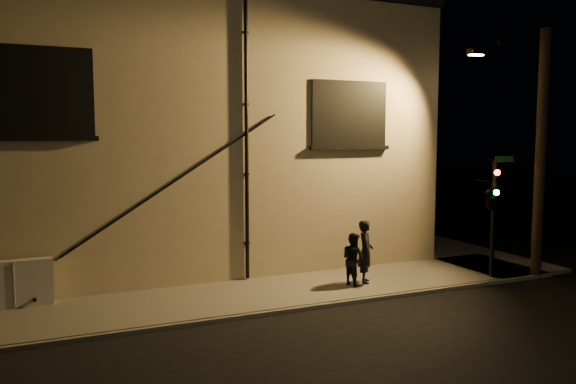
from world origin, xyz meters
name	(u,v)px	position (x,y,z in m)	size (l,w,h in m)	color
ground	(351,303)	(0.00, 0.00, 0.00)	(90.00, 90.00, 0.00)	black
sidewalk	(317,262)	(1.22, 4.39, 0.06)	(21.00, 16.00, 0.12)	#5B5952
building	(162,133)	(-3.00, 8.99, 4.40)	(16.20, 12.23, 8.80)	tan
utility_cabinet	(14,284)	(-7.93, 2.70, 0.70)	(1.77, 0.30, 1.16)	#BCB9B2
pedestrian_a	(365,252)	(1.16, 1.23, 1.02)	(0.66, 0.43, 1.80)	black
pedestrian_b	(353,259)	(0.71, 1.14, 0.86)	(0.72, 0.56, 1.48)	black
traffic_signal	(491,197)	(4.77, 0.19, 2.54)	(1.40, 2.12, 3.59)	black
streetlamp_pole	(537,148)	(6.39, 0.09, 3.93)	(2.03, 1.40, 7.45)	black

